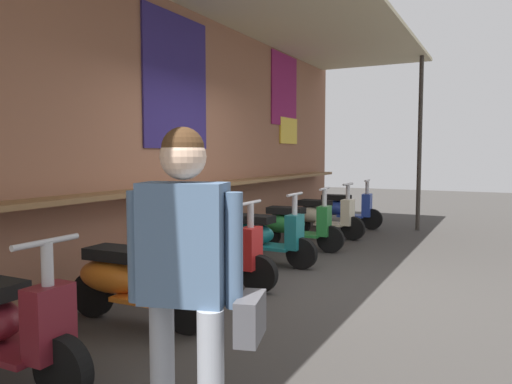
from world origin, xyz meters
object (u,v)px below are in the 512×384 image
(scooter_green, at_px, (293,225))
(scooter_blue, at_px, (342,208))
(scooter_orange, at_px, (130,279))
(shopper_with_handbag, at_px, (188,266))
(scooter_cream, at_px, (321,215))
(scooter_teal, at_px, (261,235))
(scooter_red, at_px, (211,252))

(scooter_green, bearing_deg, scooter_blue, 85.95)
(scooter_orange, bearing_deg, shopper_with_handbag, -43.31)
(scooter_blue, height_order, shopper_with_handbag, shopper_with_handbag)
(scooter_cream, distance_m, shopper_with_handbag, 6.48)
(scooter_blue, bearing_deg, shopper_with_handbag, -82.61)
(scooter_orange, xyz_separation_m, scooter_blue, (6.13, -0.00, 0.00))
(scooter_green, distance_m, shopper_with_handbag, 5.27)
(scooter_teal, relative_size, scooter_cream, 1.00)
(scooter_red, bearing_deg, scooter_blue, 88.07)
(scooter_red, distance_m, shopper_with_handbag, 3.15)
(scooter_green, bearing_deg, shopper_with_handbag, -76.59)
(scooter_green, height_order, scooter_blue, same)
(scooter_orange, height_order, scooter_blue, same)
(scooter_orange, relative_size, scooter_blue, 1.00)
(scooter_teal, bearing_deg, scooter_cream, 90.15)
(scooter_orange, xyz_separation_m, scooter_cream, (4.89, -0.00, 0.00))
(scooter_orange, xyz_separation_m, scooter_red, (1.31, 0.00, 0.00))
(scooter_orange, xyz_separation_m, scooter_teal, (2.53, 0.00, 0.00))
(scooter_blue, bearing_deg, scooter_teal, -94.46)
(scooter_teal, bearing_deg, shopper_with_handbag, -67.84)
(scooter_red, relative_size, scooter_cream, 1.00)
(scooter_cream, bearing_deg, shopper_with_handbag, -73.31)
(scooter_teal, distance_m, scooter_cream, 2.37)
(scooter_blue, distance_m, shopper_with_handbag, 7.68)
(scooter_orange, relative_size, scooter_green, 1.00)
(scooter_red, relative_size, scooter_teal, 1.00)
(shopper_with_handbag, bearing_deg, scooter_blue, -3.88)
(scooter_red, distance_m, scooter_teal, 1.22)
(scooter_orange, relative_size, scooter_red, 1.00)
(shopper_with_handbag, bearing_deg, scooter_red, 14.75)
(scooter_orange, height_order, shopper_with_handbag, shopper_with_handbag)
(scooter_green, height_order, scooter_cream, same)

